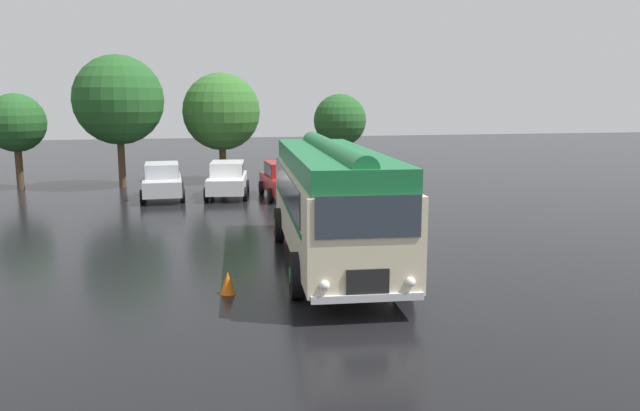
{
  "coord_description": "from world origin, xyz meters",
  "views": [
    {
      "loc": [
        -4.48,
        -15.94,
        4.63
      ],
      "look_at": [
        -0.41,
        2.42,
        1.4
      ],
      "focal_mm": 35.0,
      "sensor_mm": 36.0,
      "label": 1
    }
  ],
  "objects": [
    {
      "name": "car_mid_left",
      "position": [
        -2.42,
        13.84,
        0.85
      ],
      "size": [
        2.38,
        4.39,
        1.66
      ],
      "color": "silver",
      "rests_on": "ground"
    },
    {
      "name": "car_far_right",
      "position": [
        3.23,
        12.91,
        0.85
      ],
      "size": [
        2.23,
        4.33,
        1.66
      ],
      "color": "black",
      "rests_on": "ground"
    },
    {
      "name": "vintage_bus",
      "position": [
        -0.42,
        0.91,
        1.89
      ],
      "size": [
        3.48,
        10.29,
        3.49
      ],
      "color": "beige",
      "rests_on": "ground"
    },
    {
      "name": "ground_plane",
      "position": [
        0.0,
        0.0,
        0.0
      ],
      "size": [
        120.0,
        120.0,
        0.0
      ],
      "primitive_type": "plane",
      "color": "black"
    },
    {
      "name": "car_mid_right",
      "position": [
        0.19,
        13.1,
        0.85
      ],
      "size": [
        2.07,
        4.26,
        1.66
      ],
      "color": "maroon",
      "rests_on": "ground"
    },
    {
      "name": "tree_right_of_centre",
      "position": [
        4.48,
        19.05,
        3.35
      ],
      "size": [
        3.02,
        3.02,
        4.91
      ],
      "color": "#4C3823",
      "rests_on": "ground"
    },
    {
      "name": "tree_centre",
      "position": [
        -2.41,
        19.3,
        3.88
      ],
      "size": [
        4.28,
        4.28,
        6.06
      ],
      "color": "#4C3823",
      "rests_on": "ground"
    },
    {
      "name": "tree_far_left",
      "position": [
        -12.8,
        18.61,
        3.38
      ],
      "size": [
        2.99,
        2.99,
        4.91
      ],
      "color": "#4C3823",
      "rests_on": "ground"
    },
    {
      "name": "tree_left_of_centre",
      "position": [
        -7.52,
        18.41,
        4.55
      ],
      "size": [
        4.64,
        4.64,
        6.89
      ],
      "color": "#4C3823",
      "rests_on": "ground"
    },
    {
      "name": "traffic_cone",
      "position": [
        -3.53,
        -1.39,
        0.28
      ],
      "size": [
        0.36,
        0.36,
        0.55
      ],
      "primitive_type": "cone",
      "color": "orange",
      "rests_on": "ground"
    },
    {
      "name": "car_near_left",
      "position": [
        -5.44,
        13.84,
        0.85
      ],
      "size": [
        2.03,
        4.24,
        1.66
      ],
      "color": "#B7BABF",
      "rests_on": "ground"
    }
  ]
}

